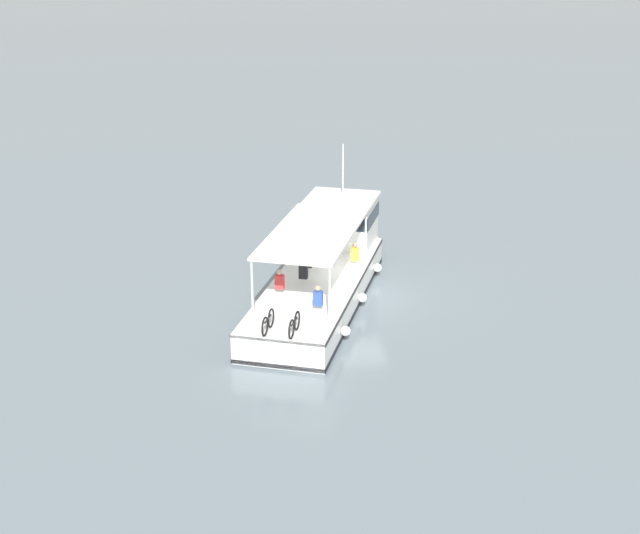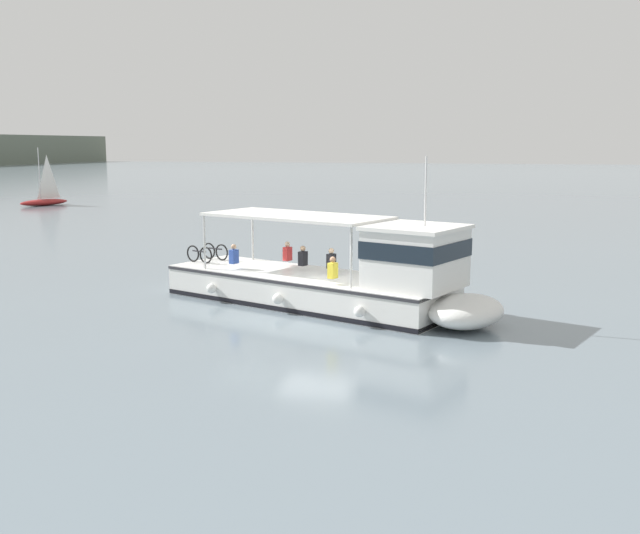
# 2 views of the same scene
# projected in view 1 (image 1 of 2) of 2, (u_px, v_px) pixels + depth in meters

# --- Properties ---
(ground_plane) EXTENTS (400.00, 400.00, 0.00)m
(ground_plane) POSITION_uv_depth(u_px,v_px,m) (354.00, 296.00, 35.09)
(ground_plane) COLOR slate
(ferry_main) EXTENTS (7.45, 12.97, 5.32)m
(ferry_main) POSITION_uv_depth(u_px,v_px,m) (326.00, 267.00, 35.20)
(ferry_main) COLOR white
(ferry_main) RESTS_ON ground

